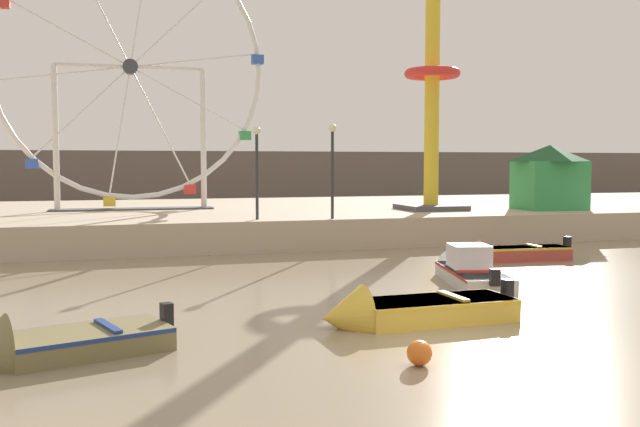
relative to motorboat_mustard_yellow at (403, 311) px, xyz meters
name	(u,v)px	position (x,y,z in m)	size (l,w,h in m)	color
ground_plane	(477,351)	(0.43, -2.44, -0.27)	(240.00, 240.00, 0.00)	gray
quay_promenade	(244,219)	(0.43, 21.64, 0.35)	(110.00, 18.13, 1.24)	#B7A88E
distant_town_skyline	(198,179)	(0.43, 41.61, 1.93)	(140.00, 3.00, 4.40)	#564C47
motorboat_mustard_yellow	(403,311)	(0.00, 0.00, 0.00)	(4.58, 1.54, 1.32)	gold
motorboat_faded_red	(506,253)	(7.48, 8.21, -0.01)	(4.43, 1.38, 1.09)	#B24238
motorboat_pale_grey	(465,269)	(4.05, 4.80, 0.05)	(2.39, 5.08, 1.53)	silver
motorboat_olive_wood	(48,346)	(-7.13, -0.76, -0.04)	(3.83, 2.45, 1.38)	olive
ferris_wheel_white_frame	(130,71)	(-5.07, 20.99, 7.54)	(12.82, 1.20, 13.10)	silver
drop_tower_yellow_tower	(432,104)	(8.66, 16.96, 6.01)	(2.80, 2.80, 11.15)	gold
carnival_booth_green_kiosk	(549,176)	(14.26, 15.59, 2.58)	(3.40, 2.91, 3.11)	#33934C
promenade_lamp_near	(332,157)	(2.49, 13.09, 3.46)	(0.32, 0.32, 3.80)	#2D2D33
promenade_lamp_far	(257,158)	(-0.49, 13.55, 3.39)	(0.32, 0.32, 3.68)	#2D2D33
mooring_buoy_orange	(419,353)	(-0.97, -2.98, -0.05)	(0.44, 0.44, 0.44)	orange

